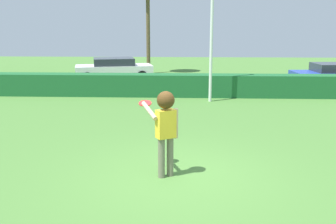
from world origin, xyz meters
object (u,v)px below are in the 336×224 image
Objects in this scene: person at (166,122)px; lamppost at (212,24)px; frisbee at (145,103)px; parked_car_white at (114,68)px.

lamppost is (1.40, 8.14, 1.94)m from person.
frisbee is at bearing 130.52° from person.
lamppost is at bearing 80.23° from person.
person is at bearing -99.77° from lamppost.
person reaches higher than frisbee.
lamppost reaches higher than person.
frisbee is at bearing -103.82° from lamppost.
parked_car_white is at bearing 103.12° from frisbee.
lamppost is 1.25× the size of parked_car_white.
frisbee reaches higher than parked_car_white.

